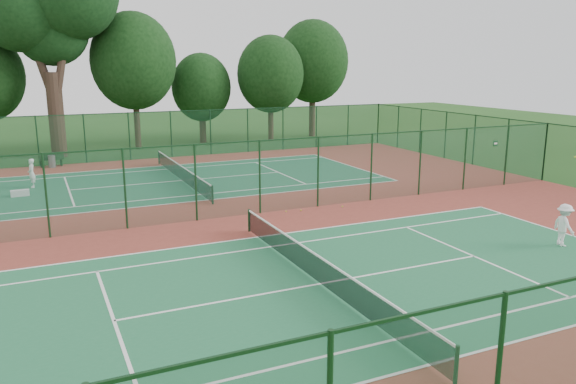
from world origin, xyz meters
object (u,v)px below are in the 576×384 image
(player_far, at_px, (32,173))
(bench, at_px, (51,159))
(trash_bin, at_px, (52,161))
(player_near, at_px, (564,225))
(big_tree, at_px, (48,4))
(kit_bag, at_px, (20,193))

(player_far, relative_size, bench, 0.99)
(player_far, relative_size, trash_bin, 1.95)
(player_far, xyz_separation_m, bench, (1.26, 6.81, -0.32))
(player_near, height_order, trash_bin, player_near)
(player_near, xyz_separation_m, player_far, (-18.62, 20.09, -0.00))
(big_tree, bearing_deg, player_near, -62.33)
(player_near, distance_m, bench, 32.01)
(player_near, distance_m, big_tree, 36.98)
(bench, bearing_deg, big_tree, 71.78)
(player_near, height_order, big_tree, big_tree)
(big_tree, bearing_deg, trash_bin, -99.62)
(player_far, height_order, trash_bin, player_far)
(bench, height_order, kit_bag, bench)
(bench, relative_size, kit_bag, 1.81)
(player_near, relative_size, trash_bin, 1.96)
(trash_bin, bearing_deg, bench, 92.53)
(player_near, height_order, bench, player_near)
(trash_bin, distance_m, kit_bag, 8.73)
(player_far, distance_m, trash_bin, 6.56)
(trash_bin, bearing_deg, player_far, -101.25)
(player_far, bearing_deg, trash_bin, 166.17)
(kit_bag, distance_m, big_tree, 17.57)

